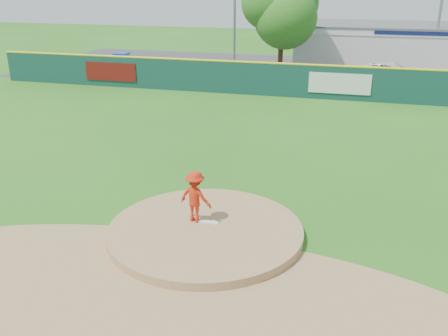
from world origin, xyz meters
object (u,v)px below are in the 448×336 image
(van, at_px, (391,72))
(pool_building_grp, at_px, (391,45))
(deciduous_tree, at_px, (282,11))
(pitcher, at_px, (195,197))
(playground_slide, at_px, (122,63))

(van, relative_size, pool_building_grp, 0.30)
(pool_building_grp, height_order, deciduous_tree, deciduous_tree)
(pitcher, distance_m, van, 25.29)
(van, distance_m, deciduous_tree, 8.76)
(pitcher, height_order, van, pitcher)
(van, distance_m, playground_slide, 19.58)
(van, relative_size, playground_slide, 1.62)
(deciduous_tree, bearing_deg, playground_slide, -168.09)
(van, bearing_deg, pitcher, -179.78)
(van, distance_m, pool_building_grp, 7.22)
(pool_building_grp, bearing_deg, deciduous_tree, -138.84)
(deciduous_tree, bearing_deg, pool_building_grp, 41.16)
(pitcher, xyz_separation_m, van, (6.22, 24.51, -0.36))
(pitcher, height_order, playground_slide, pitcher)
(van, xyz_separation_m, pool_building_grp, (0.17, 7.15, 1.02))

